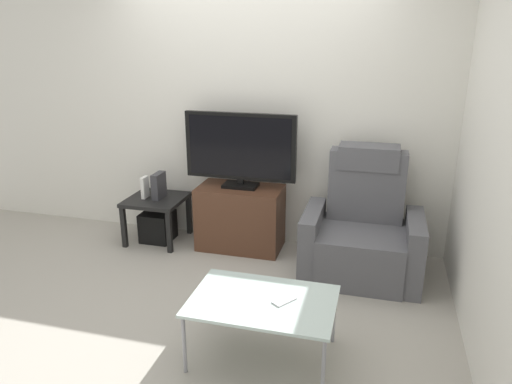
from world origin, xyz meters
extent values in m
plane|color=#9E998E|center=(0.00, 0.00, 0.00)|extent=(6.40, 6.40, 0.00)
cube|color=silver|center=(0.00, 1.13, 1.30)|extent=(6.40, 0.06, 2.60)
cube|color=silver|center=(1.88, 0.00, 1.30)|extent=(0.06, 4.48, 2.60)
cube|color=#4C2D1E|center=(-0.04, 0.85, 0.30)|extent=(0.79, 0.44, 0.61)
cube|color=black|center=(-0.04, 0.64, 0.43)|extent=(0.73, 0.02, 0.02)
cube|color=black|center=(-0.04, 0.69, 0.46)|extent=(0.34, 0.11, 0.04)
cube|color=black|center=(-0.04, 0.87, 0.62)|extent=(0.32, 0.20, 0.03)
cube|color=black|center=(-0.04, 0.87, 0.66)|extent=(0.06, 0.04, 0.05)
cube|color=black|center=(-0.04, 0.87, 1.00)|extent=(1.04, 0.05, 0.62)
cube|color=black|center=(-0.04, 0.85, 1.00)|extent=(0.96, 0.01, 0.55)
cube|color=#515156|center=(1.11, 0.57, 0.21)|extent=(0.70, 0.72, 0.42)
cube|color=#515156|center=(1.11, 0.84, 0.73)|extent=(0.64, 0.20, 0.62)
cube|color=#515156|center=(1.11, 0.86, 0.98)|extent=(0.50, 0.26, 0.20)
cube|color=#515156|center=(0.69, 0.57, 0.28)|extent=(0.14, 0.68, 0.56)
cube|color=#515156|center=(1.53, 0.57, 0.28)|extent=(0.14, 0.68, 0.56)
cube|color=black|center=(-0.89, 0.80, 0.43)|extent=(0.54, 0.54, 0.04)
cube|color=black|center=(-1.13, 0.56, 0.21)|extent=(0.04, 0.04, 0.41)
cube|color=black|center=(-0.65, 0.56, 0.21)|extent=(0.04, 0.04, 0.41)
cube|color=black|center=(-1.13, 1.04, 0.21)|extent=(0.04, 0.04, 0.41)
cube|color=black|center=(-0.65, 1.04, 0.21)|extent=(0.04, 0.04, 0.41)
cube|color=black|center=(-0.89, 0.80, 0.15)|extent=(0.29, 0.29, 0.29)
cube|color=white|center=(-0.99, 0.78, 0.55)|extent=(0.04, 0.11, 0.21)
cube|color=#333338|center=(-0.85, 0.81, 0.57)|extent=(0.07, 0.20, 0.25)
cube|color=#B2C6C1|center=(0.57, -0.69, 0.41)|extent=(0.90, 0.60, 0.02)
cylinder|color=gray|center=(0.15, -0.96, 0.20)|extent=(0.02, 0.02, 0.40)
cylinder|color=gray|center=(0.99, -0.96, 0.20)|extent=(0.02, 0.02, 0.40)
cylinder|color=gray|center=(0.15, -0.42, 0.20)|extent=(0.02, 0.02, 0.40)
cylinder|color=gray|center=(0.99, -0.42, 0.20)|extent=(0.02, 0.02, 0.40)
cube|color=#B7B7BC|center=(0.71, -0.68, 0.42)|extent=(0.14, 0.16, 0.01)
camera|label=1|loc=(1.20, -3.18, 1.98)|focal=33.26mm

